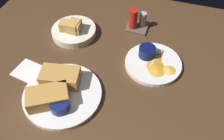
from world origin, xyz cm
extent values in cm
cube|color=#4C331E|center=(0.00, 0.00, -1.50)|extent=(110.00, 110.00, 3.00)
cylinder|color=white|center=(-4.76, -13.13, 0.80)|extent=(26.36, 26.36, 1.60)
cube|color=#C68C42|center=(-7.18, -8.74, 4.00)|extent=(14.20, 9.92, 4.80)
cube|color=#DB938E|center=(-7.18, -8.74, 4.00)|extent=(14.34, 9.37, 0.80)
cube|color=#C68C42|center=(-7.35, -17.42, 4.00)|extent=(15.06, 13.20, 4.80)
cube|color=#DB938E|center=(-7.35, -17.42, 4.00)|extent=(14.97, 12.81, 0.80)
cylinder|color=navy|center=(-2.74, -18.71, 3.28)|extent=(6.10, 6.10, 3.37)
cylinder|color=black|center=(-2.74, -18.71, 4.57)|extent=(5.00, 5.00, 0.60)
cube|color=silver|center=(-7.97, -11.01, 1.85)|extent=(3.75, 5.00, 0.40)
ellipsoid|color=silver|center=(-4.88, -15.56, 2.00)|extent=(3.62, 3.88, 0.80)
cylinder|color=white|center=(21.51, 9.91, 0.80)|extent=(21.08, 21.08, 1.60)
cylinder|color=#0C144C|center=(18.34, 12.55, 3.57)|extent=(6.34, 6.34, 3.93)
cylinder|color=olive|center=(18.34, 12.55, 5.13)|extent=(5.20, 5.20, 0.60)
cube|color=silver|center=(21.61, 10.31, 1.85)|extent=(2.10, 5.53, 0.40)
ellipsoid|color=silver|center=(22.93, 15.65, 2.00)|extent=(2.90, 3.63, 0.80)
cone|color=orange|center=(22.61, 8.07, 1.90)|extent=(9.20, 9.20, 0.60)
cone|color=orange|center=(21.65, 11.87, 1.90)|extent=(6.33, 6.33, 0.60)
cone|color=gold|center=(23.58, 5.87, 1.90)|extent=(6.91, 6.91, 0.60)
cone|color=gold|center=(27.79, 7.66, 1.90)|extent=(5.85, 5.85, 0.60)
cylinder|color=silver|center=(-13.77, 17.07, 1.50)|extent=(18.43, 18.43, 3.00)
cube|color=tan|center=(-13.00, 16.08, 5.18)|extent=(4.60, 6.15, 4.36)
cube|color=tan|center=(-15.73, 15.81, 4.91)|extent=(6.78, 5.55, 3.82)
cube|color=tan|center=(-12.42, 16.25, 5.06)|extent=(5.09, 6.48, 4.12)
cube|color=brown|center=(10.66, 29.39, 0.50)|extent=(9.00, 9.00, 1.00)
cylinder|color=red|center=(8.86, 28.19, 5.25)|extent=(3.60, 3.60, 8.50)
cylinder|color=#B2B2B2|center=(12.46, 30.79, 4.00)|extent=(3.00, 3.00, 6.00)
cube|color=white|center=(-21.25, -7.19, 0.20)|extent=(12.30, 10.64, 0.40)
camera|label=1|loc=(24.73, -50.80, 66.19)|focal=37.62mm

